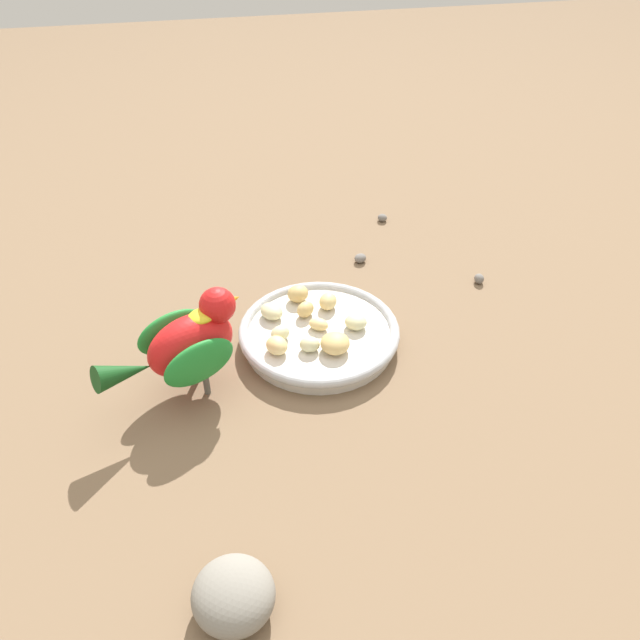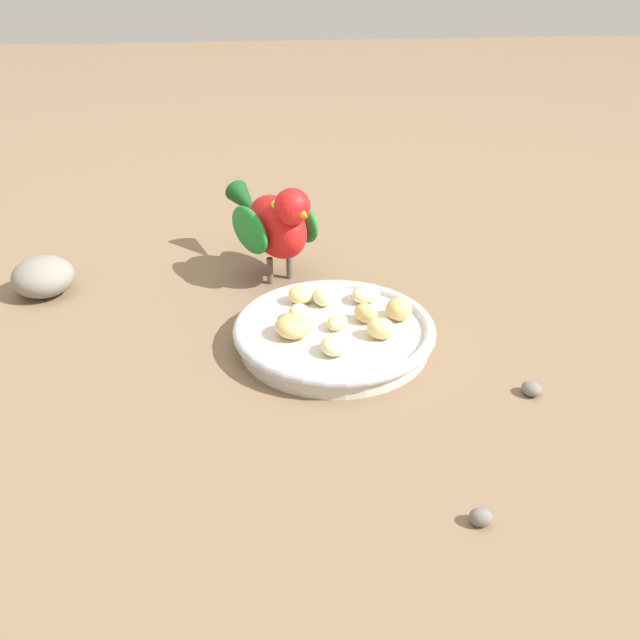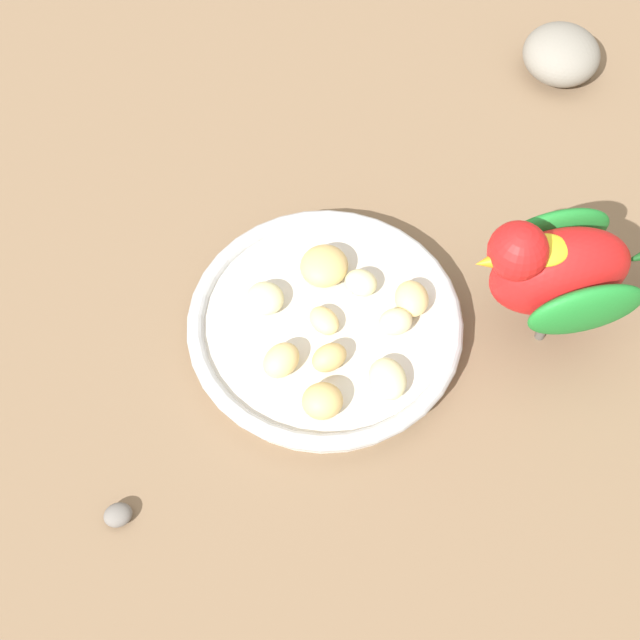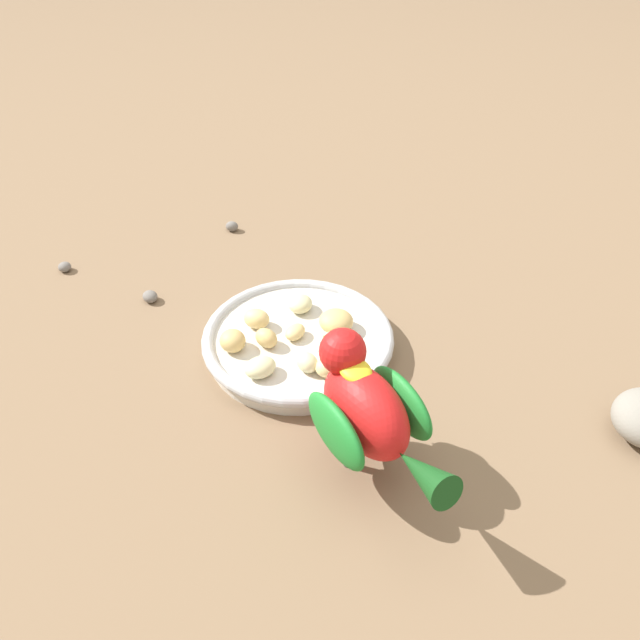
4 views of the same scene
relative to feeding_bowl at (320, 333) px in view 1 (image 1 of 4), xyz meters
The scene contains 17 objects.
ground_plane 0.03m from the feeding_bowl, ahead, with size 4.00×4.00×0.00m, color #7A6047.
feeding_bowl is the anchor object (origin of this frame).
apple_piece_0 0.05m from the feeding_bowl, 11.89° to the left, with size 0.04×0.04×0.02m, color tan.
apple_piece_1 0.07m from the feeding_bowl, 125.71° to the right, with size 0.03×0.03×0.02m, color beige.
apple_piece_2 0.01m from the feeding_bowl, behind, with size 0.03×0.02×0.01m, color #E5C67F.
apple_piece_3 0.05m from the feeding_bowl, 83.84° to the left, with size 0.03×0.03×0.02m, color beige.
apple_piece_4 0.07m from the feeding_bowl, 167.30° to the right, with size 0.03×0.03×0.02m, color tan.
apple_piece_5 0.04m from the feeding_bowl, 31.57° to the right, with size 0.03×0.02×0.02m, color beige.
apple_piece_6 0.04m from the feeding_bowl, 159.79° to the right, with size 0.03×0.02×0.02m, color tan.
apple_piece_7 0.05m from the feeding_bowl, 154.92° to the left, with size 0.03×0.02×0.02m, color #E5C67F.
apple_piece_8 0.07m from the feeding_bowl, 64.71° to the right, with size 0.03×0.03×0.02m, color #E5C67F.
apple_piece_9 0.06m from the feeding_bowl, 82.69° to the right, with size 0.03×0.02×0.02m, color beige.
parrot 0.19m from the feeding_bowl, 72.36° to the right, with size 0.12×0.18×0.13m.
rock_large 0.36m from the feeding_bowl, 24.57° to the right, with size 0.07×0.07×0.05m, color gray.
pebble_0 0.28m from the feeding_bowl, 106.95° to the left, with size 0.02×0.01×0.01m, color slate.
pebble_1 0.21m from the feeding_bowl, 149.14° to the left, with size 0.02×0.02×0.01m, color slate.
pebble_2 0.35m from the feeding_bowl, 148.68° to the left, with size 0.02×0.02×0.01m, color slate.
Camera 1 is at (0.56, -0.13, 0.52)m, focal length 33.26 mm.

